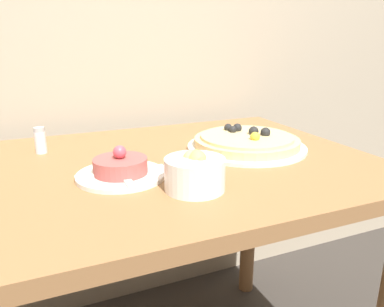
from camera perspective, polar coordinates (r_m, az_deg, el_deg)
dining_table at (r=1.00m, az=-3.40°, el=-7.46°), size 1.05×0.79×0.75m
pizza_plate at (r=1.07m, az=8.32°, el=1.69°), size 0.33×0.33×0.06m
tartare_plate at (r=0.85m, az=-10.81°, el=-2.41°), size 0.20×0.20×0.07m
small_bowl at (r=0.77m, az=0.44°, el=-2.86°), size 0.13×0.13×0.08m
salt_shaker at (r=1.09m, az=-22.11°, el=1.86°), size 0.03×0.03×0.07m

